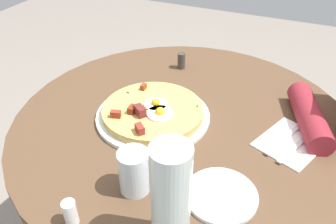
{
  "coord_description": "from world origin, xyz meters",
  "views": [
    {
      "loc": [
        0.28,
        -0.74,
        1.31
      ],
      "look_at": [
        -0.04,
        -0.02,
        0.75
      ],
      "focal_mm": 36.13,
      "sensor_mm": 36.0,
      "label": 1
    }
  ],
  "objects_px": {
    "knife": "(285,138)",
    "salt_shaker": "(70,213)",
    "water_bottle": "(171,199)",
    "pizza_plate": "(153,116)",
    "pepper_shaker": "(181,61)",
    "dining_table": "(182,161)",
    "water_glass": "(133,171)",
    "bread_plate": "(221,195)",
    "breakfast_pizza": "(153,111)",
    "fork": "(297,145)"
  },
  "relations": [
    {
      "from": "knife",
      "to": "salt_shaker",
      "type": "height_order",
      "value": "salt_shaker"
    },
    {
      "from": "knife",
      "to": "water_bottle",
      "type": "relative_size",
      "value": 0.76
    },
    {
      "from": "pizza_plate",
      "to": "pepper_shaker",
      "type": "bearing_deg",
      "value": 96.89
    },
    {
      "from": "dining_table",
      "to": "water_glass",
      "type": "bearing_deg",
      "value": -90.48
    },
    {
      "from": "knife",
      "to": "bread_plate",
      "type": "bearing_deg",
      "value": -179.0
    },
    {
      "from": "breakfast_pizza",
      "to": "dining_table",
      "type": "bearing_deg",
      "value": 22.81
    },
    {
      "from": "fork",
      "to": "water_bottle",
      "type": "relative_size",
      "value": 0.76
    },
    {
      "from": "pizza_plate",
      "to": "water_glass",
      "type": "xyz_separation_m",
      "value": [
        0.08,
        -0.26,
        0.05
      ]
    },
    {
      "from": "salt_shaker",
      "to": "pepper_shaker",
      "type": "distance_m",
      "value": 0.7
    },
    {
      "from": "fork",
      "to": "knife",
      "type": "distance_m",
      "value": 0.04
    },
    {
      "from": "pizza_plate",
      "to": "bread_plate",
      "type": "bearing_deg",
      "value": -37.67
    },
    {
      "from": "bread_plate",
      "to": "water_glass",
      "type": "distance_m",
      "value": 0.2
    },
    {
      "from": "breakfast_pizza",
      "to": "water_bottle",
      "type": "distance_m",
      "value": 0.41
    },
    {
      "from": "water_bottle",
      "to": "pepper_shaker",
      "type": "distance_m",
      "value": 0.71
    },
    {
      "from": "fork",
      "to": "knife",
      "type": "xyz_separation_m",
      "value": [
        -0.03,
        0.01,
        0.0
      ]
    },
    {
      "from": "breakfast_pizza",
      "to": "fork",
      "type": "xyz_separation_m",
      "value": [
        0.4,
        0.04,
        -0.02
      ]
    },
    {
      "from": "dining_table",
      "to": "bread_plate",
      "type": "bearing_deg",
      "value": -52.11
    },
    {
      "from": "bread_plate",
      "to": "water_bottle",
      "type": "relative_size",
      "value": 0.68
    },
    {
      "from": "bread_plate",
      "to": "knife",
      "type": "distance_m",
      "value": 0.27
    },
    {
      "from": "fork",
      "to": "salt_shaker",
      "type": "bearing_deg",
      "value": 159.93
    },
    {
      "from": "fork",
      "to": "water_bottle",
      "type": "bearing_deg",
      "value": 175.79
    },
    {
      "from": "water_glass",
      "to": "pepper_shaker",
      "type": "xyz_separation_m",
      "value": [
        -0.12,
        0.57,
        -0.02
      ]
    },
    {
      "from": "salt_shaker",
      "to": "knife",
      "type": "bearing_deg",
      "value": 50.82
    },
    {
      "from": "dining_table",
      "to": "water_bottle",
      "type": "relative_size",
      "value": 4.12
    },
    {
      "from": "pizza_plate",
      "to": "salt_shaker",
      "type": "height_order",
      "value": "salt_shaker"
    },
    {
      "from": "bread_plate",
      "to": "knife",
      "type": "bearing_deg",
      "value": 68.49
    },
    {
      "from": "breakfast_pizza",
      "to": "knife",
      "type": "relative_size",
      "value": 1.61
    },
    {
      "from": "fork",
      "to": "water_glass",
      "type": "height_order",
      "value": "water_glass"
    },
    {
      "from": "bread_plate",
      "to": "pepper_shaker",
      "type": "distance_m",
      "value": 0.6
    },
    {
      "from": "fork",
      "to": "pepper_shaker",
      "type": "bearing_deg",
      "value": 80.18
    },
    {
      "from": "bread_plate",
      "to": "water_glass",
      "type": "height_order",
      "value": "water_glass"
    },
    {
      "from": "pizza_plate",
      "to": "breakfast_pizza",
      "type": "height_order",
      "value": "breakfast_pizza"
    },
    {
      "from": "water_bottle",
      "to": "knife",
      "type": "bearing_deg",
      "value": 68.08
    },
    {
      "from": "bread_plate",
      "to": "water_bottle",
      "type": "bearing_deg",
      "value": -112.65
    },
    {
      "from": "pizza_plate",
      "to": "bread_plate",
      "type": "xyz_separation_m",
      "value": [
        0.27,
        -0.2,
        -0.0
      ]
    },
    {
      "from": "dining_table",
      "to": "fork",
      "type": "bearing_deg",
      "value": 0.77
    },
    {
      "from": "fork",
      "to": "dining_table",
      "type": "bearing_deg",
      "value": 113.28
    },
    {
      "from": "water_bottle",
      "to": "salt_shaker",
      "type": "xyz_separation_m",
      "value": [
        -0.2,
        -0.04,
        -0.09
      ]
    },
    {
      "from": "dining_table",
      "to": "bread_plate",
      "type": "xyz_separation_m",
      "value": [
        0.18,
        -0.24,
        0.18
      ]
    },
    {
      "from": "dining_table",
      "to": "fork",
      "type": "height_order",
      "value": "fork"
    },
    {
      "from": "breakfast_pizza",
      "to": "water_bottle",
      "type": "xyz_separation_m",
      "value": [
        0.21,
        -0.35,
        0.09
      ]
    },
    {
      "from": "breakfast_pizza",
      "to": "fork",
      "type": "bearing_deg",
      "value": 5.47
    },
    {
      "from": "pizza_plate",
      "to": "fork",
      "type": "relative_size",
      "value": 1.83
    },
    {
      "from": "fork",
      "to": "salt_shaker",
      "type": "height_order",
      "value": "salt_shaker"
    },
    {
      "from": "water_bottle",
      "to": "pepper_shaker",
      "type": "relative_size",
      "value": 4.11
    },
    {
      "from": "bread_plate",
      "to": "water_bottle",
      "type": "distance_m",
      "value": 0.19
    },
    {
      "from": "breakfast_pizza",
      "to": "bread_plate",
      "type": "xyz_separation_m",
      "value": [
        0.26,
        -0.2,
        -0.02
      ]
    },
    {
      "from": "pizza_plate",
      "to": "pepper_shaker",
      "type": "xyz_separation_m",
      "value": [
        -0.04,
        0.31,
        0.02
      ]
    },
    {
      "from": "breakfast_pizza",
      "to": "water_bottle",
      "type": "relative_size",
      "value": 1.22
    },
    {
      "from": "breakfast_pizza",
      "to": "salt_shaker",
      "type": "distance_m",
      "value": 0.39
    }
  ]
}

